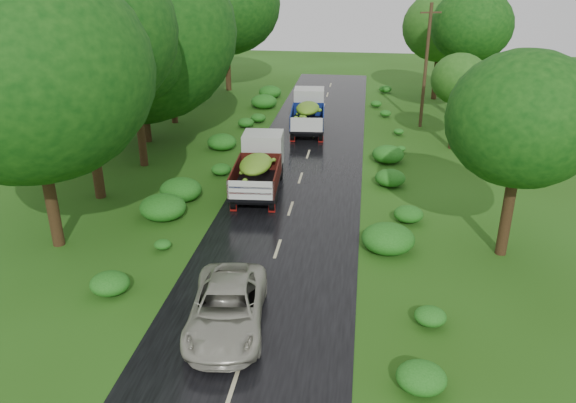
% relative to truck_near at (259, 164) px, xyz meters
% --- Properties ---
extents(ground, '(120.00, 120.00, 0.00)m').
position_rel_truck_near_xyz_m(ground, '(1.85, -14.03, -1.40)').
color(ground, '#20450E').
rests_on(ground, ground).
extents(road, '(6.50, 80.00, 0.02)m').
position_rel_truck_near_xyz_m(road, '(1.85, -9.03, -1.39)').
color(road, black).
rests_on(road, ground).
extents(road_lines, '(0.12, 69.60, 0.00)m').
position_rel_truck_near_xyz_m(road_lines, '(1.85, -8.03, -1.38)').
color(road_lines, '#BFB78C').
rests_on(road_lines, road).
extents(truck_near, '(2.44, 6.01, 2.48)m').
position_rel_truck_near_xyz_m(truck_near, '(0.00, 0.00, 0.00)').
color(truck_near, black).
rests_on(truck_near, ground).
extents(truck_far, '(2.50, 6.06, 2.49)m').
position_rel_truck_near_xyz_m(truck_far, '(1.31, 10.93, 0.01)').
color(truck_far, black).
rests_on(truck_far, ground).
extents(car, '(2.87, 5.22, 1.38)m').
position_rel_truck_near_xyz_m(car, '(1.07, -11.38, -0.69)').
color(car, '#A7A694').
rests_on(car, road).
extents(utility_pole, '(1.39, 0.55, 8.18)m').
position_rel_truck_near_xyz_m(utility_pole, '(8.94, 12.99, 2.81)').
color(utility_pole, '#382616').
rests_on(utility_pole, ground).
extents(trees_left, '(6.29, 33.85, 9.74)m').
position_rel_truck_near_xyz_m(trees_left, '(-7.86, 7.50, 5.37)').
color(trees_left, black).
rests_on(trees_left, ground).
extents(trees_right, '(4.53, 30.29, 8.13)m').
position_rel_truck_near_xyz_m(trees_right, '(10.99, 10.56, 4.24)').
color(trees_right, black).
rests_on(trees_right, ground).
extents(shrubs, '(11.90, 44.00, 0.70)m').
position_rel_truck_near_xyz_m(shrubs, '(1.85, -0.03, -1.05)').
color(shrubs, '#1C6117').
rests_on(shrubs, ground).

